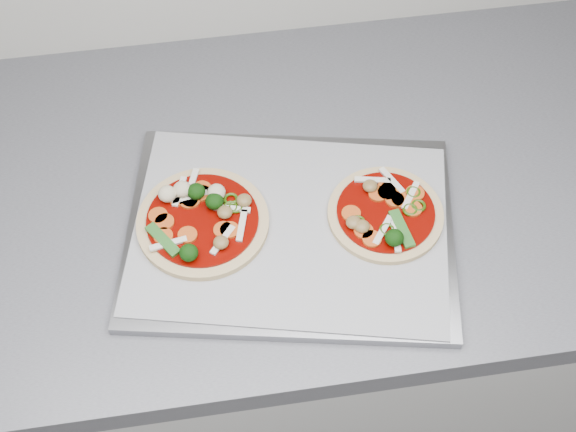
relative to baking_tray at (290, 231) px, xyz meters
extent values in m
cube|color=gray|center=(0.00, 0.00, 0.00)|extent=(0.47, 0.39, 0.01)
cube|color=#A2A2A8|center=(0.00, 0.00, 0.01)|extent=(0.46, 0.38, 0.00)
cylinder|color=tan|center=(-0.11, 0.02, 0.01)|extent=(0.17, 0.17, 0.01)
cylinder|color=#720402|center=(-0.11, 0.02, 0.02)|extent=(0.15, 0.15, 0.00)
cube|color=silver|center=(-0.06, 0.00, 0.02)|extent=(0.02, 0.05, 0.00)
ellipsoid|color=#10340B|center=(-0.09, 0.04, 0.03)|extent=(0.02, 0.02, 0.02)
cylinder|color=#CA5F19|center=(-0.13, 0.05, 0.02)|extent=(0.03, 0.03, 0.00)
cylinder|color=#CA5F19|center=(-0.16, 0.02, 0.02)|extent=(0.03, 0.03, 0.00)
cylinder|color=#CA5F19|center=(-0.09, 0.00, 0.02)|extent=(0.04, 0.04, 0.00)
ellipsoid|color=olive|center=(-0.05, 0.04, 0.03)|extent=(0.03, 0.03, 0.01)
cube|color=silver|center=(-0.09, -0.02, 0.02)|extent=(0.04, 0.04, 0.00)
ellipsoid|color=beige|center=(-0.15, 0.06, 0.03)|extent=(0.03, 0.03, 0.02)
cube|color=silver|center=(-0.12, 0.06, 0.02)|extent=(0.05, 0.02, 0.00)
torus|color=#264309|center=(-0.07, 0.05, 0.02)|extent=(0.03, 0.03, 0.00)
cube|color=silver|center=(-0.14, 0.07, 0.02)|extent=(0.02, 0.05, 0.00)
cylinder|color=#CA5F19|center=(-0.13, 0.00, 0.02)|extent=(0.03, 0.03, 0.00)
torus|color=#264309|center=(-0.07, 0.03, 0.02)|extent=(0.02, 0.02, 0.00)
cylinder|color=#CA5F19|center=(-0.12, 0.05, 0.02)|extent=(0.03, 0.03, 0.00)
ellipsoid|color=beige|center=(-0.09, 0.05, 0.03)|extent=(0.03, 0.03, 0.02)
cylinder|color=#CA5F19|center=(-0.11, 0.06, 0.02)|extent=(0.03, 0.03, 0.00)
cube|color=silver|center=(-0.12, 0.08, 0.02)|extent=(0.02, 0.05, 0.00)
ellipsoid|color=#10340B|center=(-0.13, -0.03, 0.03)|extent=(0.03, 0.03, 0.02)
cylinder|color=#CA5F19|center=(-0.16, 0.00, 0.02)|extent=(0.03, 0.03, 0.00)
cube|color=#307127|center=(-0.16, 0.00, 0.02)|extent=(0.04, 0.06, 0.00)
cylinder|color=#CA5F19|center=(-0.11, 0.07, 0.02)|extent=(0.03, 0.03, 0.00)
cylinder|color=#CA5F19|center=(-0.17, 0.03, 0.02)|extent=(0.03, 0.03, 0.00)
cylinder|color=#CA5F19|center=(-0.14, 0.06, 0.02)|extent=(0.04, 0.04, 0.00)
ellipsoid|color=olive|center=(-0.08, 0.02, 0.03)|extent=(0.03, 0.03, 0.01)
ellipsoid|color=#10340B|center=(-0.11, 0.06, 0.03)|extent=(0.03, 0.03, 0.02)
cylinder|color=#CA5F19|center=(-0.08, 0.00, 0.02)|extent=(0.03, 0.03, 0.00)
cube|color=silver|center=(-0.07, 0.03, 0.02)|extent=(0.05, 0.02, 0.00)
ellipsoid|color=olive|center=(-0.09, -0.02, 0.03)|extent=(0.03, 0.03, 0.01)
cube|color=silver|center=(-0.16, -0.01, 0.02)|extent=(0.05, 0.02, 0.00)
torus|color=#264309|center=(-0.07, 0.03, 0.02)|extent=(0.03, 0.03, 0.00)
ellipsoid|color=beige|center=(-0.13, 0.06, 0.03)|extent=(0.03, 0.03, 0.02)
cylinder|color=tan|center=(0.13, 0.00, 0.01)|extent=(0.17, 0.17, 0.01)
cylinder|color=#720402|center=(0.13, 0.00, 0.02)|extent=(0.14, 0.14, 0.00)
cube|color=silver|center=(0.16, 0.02, 0.02)|extent=(0.03, 0.04, 0.00)
cube|color=silver|center=(0.14, 0.04, 0.02)|extent=(0.03, 0.05, 0.00)
cylinder|color=#CA5F19|center=(0.12, 0.03, 0.02)|extent=(0.03, 0.03, 0.00)
ellipsoid|color=olive|center=(0.08, -0.02, 0.03)|extent=(0.03, 0.03, 0.01)
torus|color=#264309|center=(0.14, -0.04, 0.02)|extent=(0.03, 0.03, 0.00)
cube|color=silver|center=(0.12, 0.05, 0.02)|extent=(0.05, 0.02, 0.00)
cylinder|color=#CA5F19|center=(0.16, 0.00, 0.02)|extent=(0.03, 0.03, 0.00)
cube|color=silver|center=(0.13, -0.04, 0.02)|extent=(0.01, 0.05, 0.00)
cylinder|color=#CA5F19|center=(0.13, 0.03, 0.02)|extent=(0.03, 0.03, 0.00)
cylinder|color=#CA5F19|center=(0.15, 0.01, 0.02)|extent=(0.04, 0.04, 0.00)
cylinder|color=#CA5F19|center=(0.14, 0.04, 0.02)|extent=(0.04, 0.04, 0.00)
cylinder|color=#CA5F19|center=(0.14, 0.01, 0.02)|extent=(0.03, 0.03, 0.00)
torus|color=#264309|center=(0.17, 0.00, 0.02)|extent=(0.03, 0.03, 0.00)
ellipsoid|color=olive|center=(0.09, -0.02, 0.03)|extent=(0.03, 0.03, 0.01)
cylinder|color=#CA5F19|center=(0.14, 0.03, 0.02)|extent=(0.04, 0.04, 0.00)
torus|color=#264309|center=(0.12, -0.03, 0.02)|extent=(0.03, 0.03, 0.00)
cube|color=#307127|center=(0.14, -0.03, 0.02)|extent=(0.02, 0.06, 0.00)
cylinder|color=#CA5F19|center=(0.17, 0.02, 0.02)|extent=(0.03, 0.03, 0.00)
cylinder|color=#CA5F19|center=(0.08, 0.00, 0.02)|extent=(0.03, 0.03, 0.00)
cylinder|color=#CA5F19|center=(0.10, -0.04, 0.02)|extent=(0.03, 0.03, 0.00)
cylinder|color=#CA5F19|center=(0.09, -0.03, 0.02)|extent=(0.04, 0.04, 0.00)
torus|color=#264309|center=(0.16, -0.01, 0.02)|extent=(0.03, 0.03, 0.00)
torus|color=#264309|center=(0.17, 0.02, 0.02)|extent=(0.03, 0.03, 0.00)
ellipsoid|color=#10340B|center=(0.12, -0.05, 0.03)|extent=(0.03, 0.03, 0.02)
torus|color=#264309|center=(0.09, -0.01, 0.02)|extent=(0.02, 0.02, 0.00)
ellipsoid|color=olive|center=(0.11, 0.04, 0.03)|extent=(0.03, 0.03, 0.01)
cube|color=silver|center=(0.11, -0.03, 0.02)|extent=(0.03, 0.04, 0.00)
camera|label=1|loc=(-0.09, -0.57, 0.87)|focal=50.00mm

